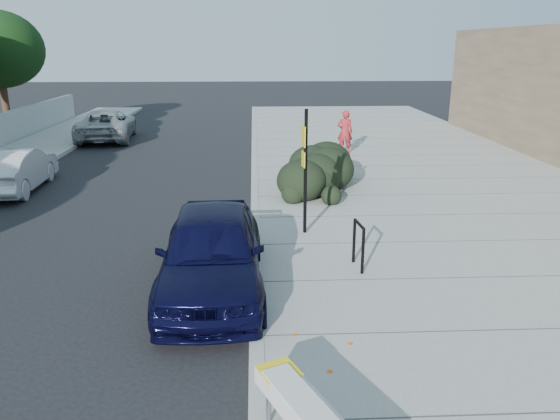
{
  "coord_description": "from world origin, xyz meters",
  "views": [
    {
      "loc": [
        0.01,
        -9.46,
        4.45
      ],
      "look_at": [
        0.55,
        1.84,
        1.0
      ],
      "focal_mm": 35.0,
      "sensor_mm": 36.0,
      "label": 1
    }
  ],
  "objects": [
    {
      "name": "ground",
      "position": [
        0.0,
        0.0,
        0.0
      ],
      "size": [
        120.0,
        120.0,
        0.0
      ],
      "primitive_type": "plane",
      "color": "black",
      "rests_on": "ground"
    },
    {
      "name": "sidewalk_near",
      "position": [
        5.6,
        5.0,
        0.07
      ],
      "size": [
        11.2,
        50.0,
        0.15
      ],
      "primitive_type": "cube",
      "color": "gray",
      "rests_on": "ground"
    },
    {
      "name": "curb_near",
      "position": [
        0.0,
        5.0,
        0.08
      ],
      "size": [
        0.22,
        50.0,
        0.17
      ],
      "primitive_type": "cube",
      "color": "#9E9E99",
      "rests_on": "ground"
    },
    {
      "name": "bike_rack",
      "position": [
        2.05,
        0.6,
        0.72
      ],
      "size": [
        0.13,
        0.65,
        0.95
      ],
      "rotation": [
        0.0,
        0.0,
        0.11
      ],
      "color": "black",
      "rests_on": "sidewalk_near"
    },
    {
      "name": "sign_post",
      "position": [
        1.16,
        2.78,
        1.79
      ],
      "size": [
        0.12,
        0.34,
        2.91
      ],
      "rotation": [
        0.0,
        0.0,
        0.12
      ],
      "color": "black",
      "rests_on": "sidewalk_near"
    },
    {
      "name": "hedge",
      "position": [
        1.95,
        7.0,
        0.87
      ],
      "size": [
        2.66,
        4.16,
        1.44
      ],
      "primitive_type": "ellipsoid",
      "rotation": [
        0.0,
        0.0,
        0.2
      ],
      "color": "black",
      "rests_on": "sidewalk_near"
    },
    {
      "name": "sedan_navy",
      "position": [
        -0.8,
        -0.03,
        0.8
      ],
      "size": [
        1.99,
        4.72,
        1.59
      ],
      "primitive_type": "imported",
      "rotation": [
        0.0,
        0.0,
        0.02
      ],
      "color": "black",
      "rests_on": "ground"
    },
    {
      "name": "wagon_silver",
      "position": [
        -7.5,
        7.63,
        0.68
      ],
      "size": [
        1.66,
        4.2,
        1.36
      ],
      "primitive_type": "imported",
      "rotation": [
        0.0,
        0.0,
        3.19
      ],
      "color": "silver",
      "rests_on": "ground"
    },
    {
      "name": "suv_silver",
      "position": [
        -7.09,
        17.2,
        0.72
      ],
      "size": [
        2.91,
        5.39,
        1.44
      ],
      "primitive_type": "imported",
      "rotation": [
        0.0,
        0.0,
        3.25
      ],
      "color": "#A0A3A5",
      "rests_on": "ground"
    },
    {
      "name": "pedestrian",
      "position": [
        3.71,
        12.59,
        1.02
      ],
      "size": [
        0.66,
        0.46,
        1.74
      ],
      "primitive_type": "imported",
      "rotation": [
        0.0,
        0.0,
        3.07
      ],
      "color": "maroon",
      "rests_on": "sidewalk_near"
    }
  ]
}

